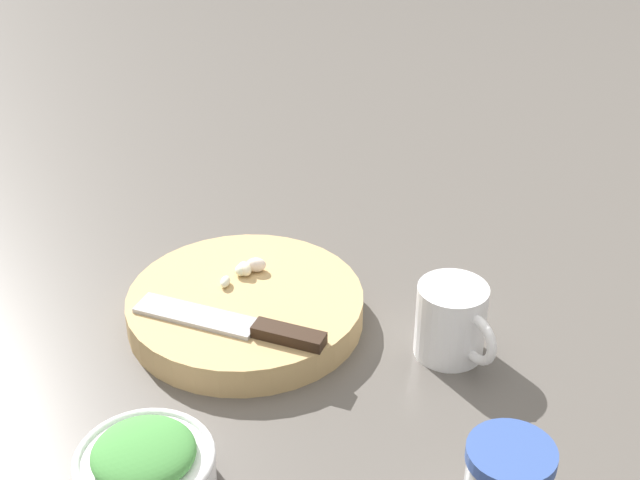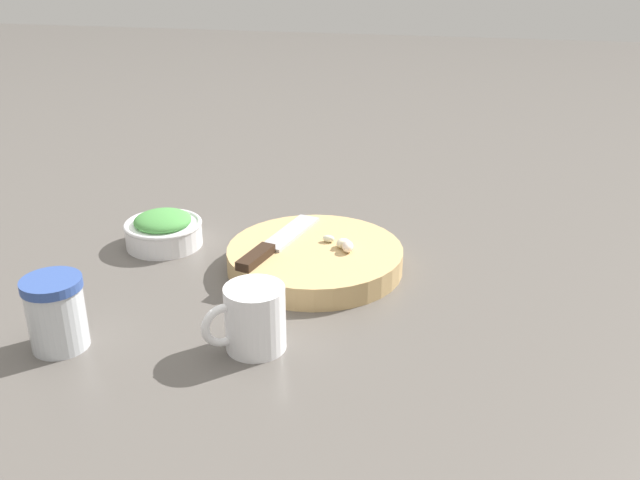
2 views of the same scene
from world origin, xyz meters
TOP-DOWN VIEW (x-y plane):
  - ground_plane at (0.00, 0.00)m, footprint 5.00×5.00m
  - cutting_board at (0.07, -0.10)m, footprint 0.26×0.26m
  - chef_knife at (0.13, -0.09)m, footprint 0.08×0.21m
  - garlic_cloves at (0.03, -0.10)m, footprint 0.05×0.05m
  - herb_bowl at (0.33, -0.13)m, footprint 0.12×0.12m
  - spice_jar at (0.34, 0.17)m, footprint 0.07×0.07m
  - coffee_mug at (0.10, 0.13)m, footprint 0.09×0.08m

SIDE VIEW (x-z plane):
  - ground_plane at x=0.00m, z-range 0.00..0.00m
  - cutting_board at x=0.07m, z-range 0.00..0.03m
  - herb_bowl at x=0.33m, z-range 0.00..0.05m
  - chef_knife at x=0.13m, z-range 0.03..0.05m
  - coffee_mug at x=0.10m, z-range 0.00..0.08m
  - garlic_cloves at x=0.03m, z-range 0.03..0.05m
  - spice_jar at x=0.34m, z-range 0.00..0.09m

